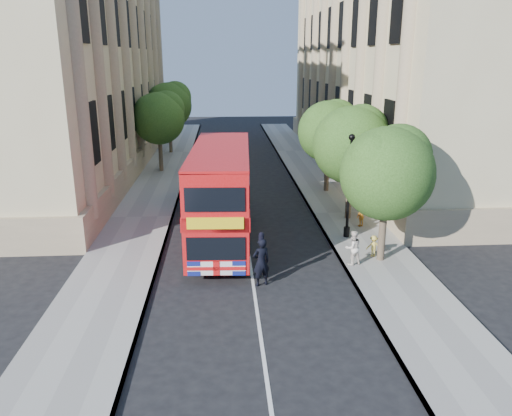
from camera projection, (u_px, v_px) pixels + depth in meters
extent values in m
plane|color=black|center=(255.00, 297.00, 19.01)|extent=(120.00, 120.00, 0.00)
cube|color=gray|center=(342.00, 213.00, 28.92)|extent=(3.50, 80.00, 0.12)
cube|color=gray|center=(142.00, 218.00, 28.17)|extent=(3.50, 80.00, 0.12)
cube|color=#C4B588|center=(406.00, 54.00, 40.20)|extent=(12.00, 38.00, 18.00)
cube|color=#C4B588|center=(56.00, 54.00, 38.42)|extent=(12.00, 38.00, 18.00)
cylinder|color=#473828|center=(382.00, 232.00, 21.84)|extent=(0.32, 0.32, 2.86)
sphere|color=#254617|center=(387.00, 174.00, 21.08)|extent=(4.00, 4.00, 4.00)
sphere|color=#254617|center=(399.00, 157.00, 21.31)|extent=(2.80, 2.80, 2.80)
sphere|color=#254617|center=(378.00, 163.00, 20.61)|extent=(2.60, 2.60, 2.60)
cylinder|color=#473828|center=(349.00, 194.00, 27.55)|extent=(0.32, 0.32, 2.99)
sphere|color=#254617|center=(352.00, 145.00, 26.76)|extent=(4.20, 4.20, 4.20)
sphere|color=#254617|center=(361.00, 131.00, 26.98)|extent=(2.94, 2.94, 2.94)
sphere|color=#254617|center=(344.00, 136.00, 26.28)|extent=(2.73, 2.73, 2.73)
cylinder|color=#473828|center=(327.00, 171.00, 33.29)|extent=(0.32, 0.32, 2.90)
sphere|color=#254617|center=(328.00, 132.00, 32.52)|extent=(4.00, 4.00, 4.00)
sphere|color=#254617|center=(337.00, 121.00, 32.75)|extent=(2.80, 2.80, 2.80)
sphere|color=#254617|center=(322.00, 124.00, 32.05)|extent=(2.60, 2.60, 2.60)
cylinder|color=#473828|center=(161.00, 153.00, 39.20)|extent=(0.32, 0.32, 2.99)
sphere|color=#254617|center=(159.00, 118.00, 38.41)|extent=(4.00, 4.00, 4.00)
sphere|color=#254617|center=(167.00, 109.00, 38.63)|extent=(2.80, 2.80, 2.80)
sphere|color=#254617|center=(151.00, 112.00, 37.93)|extent=(2.60, 2.60, 2.60)
cylinder|color=#473828|center=(170.00, 137.00, 46.81)|extent=(0.32, 0.32, 3.17)
sphere|color=#254617|center=(169.00, 106.00, 45.97)|extent=(4.20, 4.20, 4.20)
sphere|color=#254617|center=(175.00, 97.00, 46.18)|extent=(2.94, 2.94, 2.94)
sphere|color=#254617|center=(163.00, 99.00, 45.49)|extent=(2.73, 2.73, 2.73)
cylinder|color=black|center=(347.00, 232.00, 24.96)|extent=(0.30, 0.30, 0.50)
cylinder|color=black|center=(349.00, 188.00, 24.30)|extent=(0.14, 0.14, 5.00)
sphere|color=black|center=(352.00, 137.00, 23.58)|extent=(0.32, 0.32, 0.32)
cube|color=red|center=(221.00, 193.00, 23.87)|extent=(3.06, 10.03, 4.12)
cube|color=black|center=(222.00, 211.00, 24.13)|extent=(3.10, 9.41, 0.94)
cube|color=black|center=(221.00, 171.00, 23.56)|extent=(3.10, 9.41, 0.94)
cube|color=yellow|center=(215.00, 223.00, 19.09)|extent=(2.19, 0.18, 0.47)
cylinder|color=black|center=(191.00, 260.00, 21.08)|extent=(0.34, 1.06, 1.04)
cylinder|color=black|center=(246.00, 260.00, 21.13)|extent=(0.34, 1.06, 1.04)
cylinder|color=black|center=(203.00, 212.00, 27.57)|extent=(0.34, 1.06, 1.04)
cylinder|color=black|center=(246.00, 212.00, 27.62)|extent=(0.34, 1.06, 1.04)
cube|color=black|center=(209.00, 185.00, 29.85)|extent=(2.28, 2.09, 2.21)
cube|color=black|center=(207.00, 184.00, 28.92)|extent=(1.89, 0.28, 0.74)
cube|color=black|center=(213.00, 173.00, 32.00)|extent=(2.42, 3.55, 2.63)
cube|color=black|center=(213.00, 194.00, 31.76)|extent=(2.37, 5.21, 0.26)
cylinder|color=black|center=(194.00, 201.00, 30.07)|extent=(0.31, 0.86, 0.84)
cylinder|color=black|center=(225.00, 201.00, 30.01)|extent=(0.31, 0.86, 0.84)
cylinder|color=black|center=(202.00, 187.00, 33.38)|extent=(0.31, 0.86, 0.84)
cylinder|color=black|center=(230.00, 187.00, 33.33)|extent=(0.31, 0.86, 0.84)
imported|color=black|center=(261.00, 262.00, 19.70)|extent=(0.85, 0.70, 1.99)
imported|color=silver|center=(353.00, 248.00, 21.48)|extent=(0.88, 0.77, 1.53)
imported|color=gold|center=(361.00, 217.00, 26.37)|extent=(0.68, 0.50, 1.08)
imported|color=#E5CA4E|center=(373.00, 246.00, 22.42)|extent=(0.66, 0.40, 0.98)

